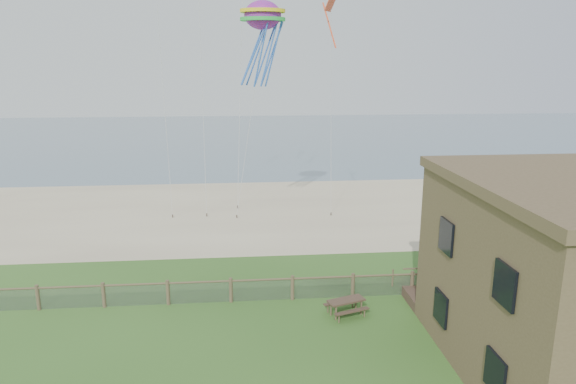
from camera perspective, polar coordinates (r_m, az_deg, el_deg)
name	(u,v)px	position (r m, az deg, el deg)	size (l,w,h in m)	color
ground	(308,369)	(20.58, 2.26, -19.10)	(160.00, 160.00, 0.00)	#2F561D
sand_beach	(272,210)	(40.74, -1.73, -2.04)	(72.00, 20.00, 0.02)	tan
ocean	(256,136)	(83.88, -3.60, 6.23)	(160.00, 68.00, 0.02)	slate
chainlink_fence	(293,289)	(25.54, 0.51, -10.74)	(36.20, 0.20, 1.25)	#493829
motel_deck	(556,293)	(29.04, 27.61, -9.93)	(15.00, 2.00, 0.50)	#4F372D
picnic_table	(346,308)	(24.34, 6.47, -12.64)	(1.71, 1.30, 0.72)	#4F372D
octopus_kite	(263,40)	(34.33, -2.80, 16.49)	(2.89, 2.04, 5.96)	red
kite_red	(331,16)	(33.89, 4.80, 18.92)	(1.20, 0.70, 2.85)	#EC5129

